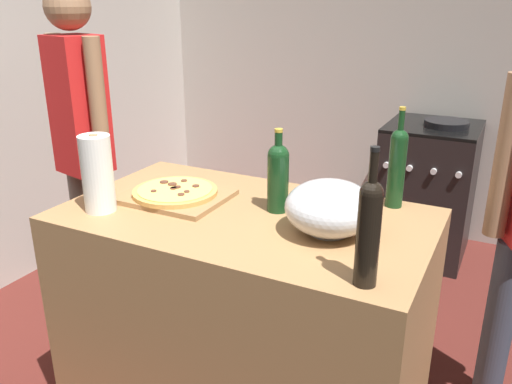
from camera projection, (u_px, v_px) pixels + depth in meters
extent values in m
cube|color=#511E19|center=(311.00, 319.00, 2.89)|extent=(4.15, 3.48, 0.02)
cube|color=#BCB7AD|center=(396.00, 50.00, 3.68)|extent=(4.15, 0.10, 2.60)
cube|color=#BCB7AD|center=(39.00, 58.00, 3.21)|extent=(0.10, 3.48, 2.60)
cube|color=#9E7247|center=(245.00, 317.00, 2.10)|extent=(1.35, 0.78, 0.90)
cube|color=#9E7247|center=(175.00, 196.00, 2.08)|extent=(0.40, 0.32, 0.02)
cylinder|color=tan|center=(175.00, 192.00, 2.08)|extent=(0.33, 0.33, 0.02)
cylinder|color=#EAC660|center=(175.00, 189.00, 2.07)|extent=(0.29, 0.29, 0.00)
cylinder|color=brown|center=(172.00, 184.00, 2.11)|extent=(0.04, 0.04, 0.01)
cylinder|color=brown|center=(173.00, 188.00, 2.07)|extent=(0.03, 0.03, 0.01)
cylinder|color=brown|center=(187.00, 192.00, 2.03)|extent=(0.02, 0.02, 0.01)
cylinder|color=brown|center=(177.00, 187.00, 2.08)|extent=(0.03, 0.03, 0.01)
cylinder|color=brown|center=(196.00, 186.00, 2.09)|extent=(0.03, 0.03, 0.01)
cylinder|color=brown|center=(174.00, 188.00, 2.07)|extent=(0.02, 0.02, 0.01)
cylinder|color=brown|center=(154.00, 191.00, 2.04)|extent=(0.02, 0.02, 0.01)
cylinder|color=brown|center=(164.00, 182.00, 2.14)|extent=(0.03, 0.03, 0.01)
cylinder|color=brown|center=(184.00, 181.00, 2.16)|extent=(0.02, 0.02, 0.01)
cylinder|color=brown|center=(181.00, 194.00, 2.00)|extent=(0.03, 0.03, 0.01)
cylinder|color=#B2B2B7|center=(329.00, 232.00, 1.78)|extent=(0.13, 0.13, 0.01)
ellipsoid|color=silver|center=(330.00, 208.00, 1.75)|extent=(0.30, 0.30, 0.18)
cylinder|color=white|center=(97.00, 174.00, 1.92)|extent=(0.11, 0.11, 0.29)
cylinder|color=#997551|center=(97.00, 173.00, 1.92)|extent=(0.03, 0.03, 0.29)
cylinder|color=black|center=(368.00, 240.00, 1.42)|extent=(0.07, 0.07, 0.27)
sphere|color=black|center=(372.00, 193.00, 1.37)|extent=(0.07, 0.07, 0.07)
cylinder|color=black|center=(374.00, 169.00, 1.35)|extent=(0.02, 0.02, 0.09)
cylinder|color=black|center=(375.00, 149.00, 1.33)|extent=(0.02, 0.02, 0.01)
cylinder|color=#143819|center=(396.00, 173.00, 1.97)|extent=(0.06, 0.06, 0.27)
sphere|color=#143819|center=(400.00, 138.00, 1.92)|extent=(0.06, 0.06, 0.06)
cylinder|color=#143819|center=(401.00, 122.00, 1.90)|extent=(0.02, 0.02, 0.08)
cylinder|color=gold|center=(403.00, 108.00, 1.88)|extent=(0.02, 0.02, 0.01)
cylinder|color=#143819|center=(278.00, 183.00, 1.93)|extent=(0.08, 0.08, 0.21)
sphere|color=#143819|center=(278.00, 155.00, 1.90)|extent=(0.08, 0.08, 0.08)
cylinder|color=#143819|center=(279.00, 140.00, 1.88)|extent=(0.03, 0.03, 0.06)
cylinder|color=gold|center=(279.00, 130.00, 1.86)|extent=(0.03, 0.03, 0.01)
cube|color=black|center=(426.00, 192.00, 3.49)|extent=(0.56, 0.59, 0.87)
cube|color=black|center=(434.00, 126.00, 3.33)|extent=(0.56, 0.59, 0.02)
cylinder|color=silver|center=(386.00, 165.00, 3.23)|extent=(0.04, 0.02, 0.04)
cylinder|color=silver|center=(409.00, 168.00, 3.17)|extent=(0.04, 0.02, 0.04)
cylinder|color=silver|center=(434.00, 171.00, 3.11)|extent=(0.04, 0.02, 0.04)
cylinder|color=silver|center=(459.00, 175.00, 3.05)|extent=(0.04, 0.02, 0.04)
cylinder|color=black|center=(447.00, 124.00, 3.27)|extent=(0.27, 0.27, 0.04)
cylinder|color=slate|center=(87.00, 244.00, 2.77)|extent=(0.11, 0.11, 0.85)
cylinder|color=slate|center=(105.00, 253.00, 2.68)|extent=(0.11, 0.11, 0.85)
cube|color=red|center=(79.00, 105.00, 2.47)|extent=(0.26, 0.24, 0.64)
cylinder|color=#936B4C|center=(61.00, 98.00, 2.55)|extent=(0.08, 0.08, 0.61)
cylinder|color=#936B4C|center=(98.00, 106.00, 2.37)|extent=(0.08, 0.08, 0.61)
sphere|color=#936B4C|center=(67.00, 7.00, 2.31)|extent=(0.21, 0.21, 0.21)
cylinder|color=#383D4C|center=(496.00, 336.00, 2.06)|extent=(0.11, 0.11, 0.81)
cylinder|color=#936B4C|center=(506.00, 158.00, 1.81)|extent=(0.08, 0.08, 0.58)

